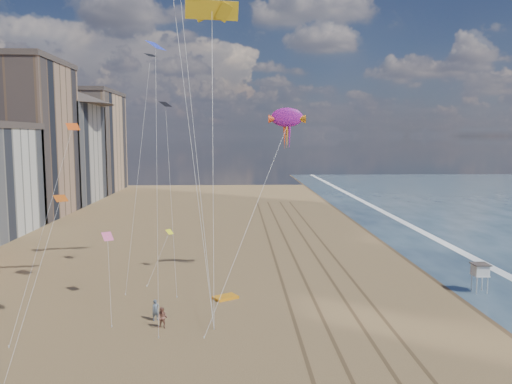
{
  "coord_description": "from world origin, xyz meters",
  "views": [
    {
      "loc": [
        -5.8,
        -22.04,
        14.89
      ],
      "look_at": [
        -3.94,
        26.0,
        9.5
      ],
      "focal_mm": 35.0,
      "sensor_mm": 36.0,
      "label": 1
    }
  ],
  "objects_px": {
    "lifeguard_stand": "(480,270)",
    "show_kite": "(287,118)",
    "kite_flyer_a": "(156,310)",
    "kite_flyer_b": "(162,318)",
    "grounded_kite": "(225,297)"
  },
  "relations": [
    {
      "from": "grounded_kite",
      "to": "lifeguard_stand",
      "type": "bearing_deg",
      "value": -29.2
    },
    {
      "from": "show_kite",
      "to": "kite_flyer_b",
      "type": "distance_m",
      "value": 23.19
    },
    {
      "from": "kite_flyer_b",
      "to": "grounded_kite",
      "type": "bearing_deg",
      "value": 69.41
    },
    {
      "from": "grounded_kite",
      "to": "kite_flyer_a",
      "type": "height_order",
      "value": "kite_flyer_a"
    },
    {
      "from": "lifeguard_stand",
      "to": "kite_flyer_a",
      "type": "height_order",
      "value": "lifeguard_stand"
    },
    {
      "from": "kite_flyer_a",
      "to": "kite_flyer_b",
      "type": "distance_m",
      "value": 1.88
    },
    {
      "from": "grounded_kite",
      "to": "kite_flyer_a",
      "type": "distance_m",
      "value": 7.66
    },
    {
      "from": "lifeguard_stand",
      "to": "show_kite",
      "type": "distance_m",
      "value": 23.79
    },
    {
      "from": "grounded_kite",
      "to": "kite_flyer_b",
      "type": "distance_m",
      "value": 8.44
    },
    {
      "from": "lifeguard_stand",
      "to": "show_kite",
      "type": "height_order",
      "value": "show_kite"
    },
    {
      "from": "kite_flyer_a",
      "to": "kite_flyer_b",
      "type": "height_order",
      "value": "kite_flyer_a"
    },
    {
      "from": "lifeguard_stand",
      "to": "show_kite",
      "type": "relative_size",
      "value": 0.12
    },
    {
      "from": "show_kite",
      "to": "kite_flyer_b",
      "type": "bearing_deg",
      "value": -130.27
    },
    {
      "from": "lifeguard_stand",
      "to": "kite_flyer_a",
      "type": "relative_size",
      "value": 1.62
    },
    {
      "from": "grounded_kite",
      "to": "kite_flyer_a",
      "type": "bearing_deg",
      "value": -168.1
    }
  ]
}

